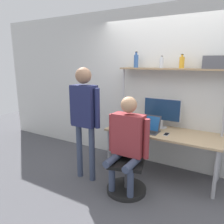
{
  "coord_description": "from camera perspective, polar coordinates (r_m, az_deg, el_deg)",
  "views": [
    {
      "loc": [
        0.97,
        -2.86,
        1.81
      ],
      "look_at": [
        -0.62,
        -0.16,
        1.08
      ],
      "focal_mm": 35.0,
      "sensor_mm": 36.0,
      "label": 1
    }
  ],
  "objects": [
    {
      "name": "desk",
      "position": [
        3.56,
        13.11,
        -6.11
      ],
      "size": [
        1.76,
        0.7,
        0.73
      ],
      "color": "tan",
      "rests_on": "ground_plane"
    },
    {
      "name": "storage_box",
      "position": [
        3.46,
        25.18,
        11.67
      ],
      "size": [
        0.29,
        0.23,
        0.18
      ],
      "color": "#4C4C51",
      "rests_on": "shelf_unit"
    },
    {
      "name": "person_seated",
      "position": [
        2.96,
        3.97,
        -6.74
      ],
      "size": [
        0.6,
        0.47,
        1.36
      ],
      "color": "#38425B",
      "rests_on": "ground_plane"
    },
    {
      "name": "monitor",
      "position": [
        3.69,
        12.88,
        0.24
      ],
      "size": [
        0.61,
        0.2,
        0.49
      ],
      "color": "#B7B7BC",
      "rests_on": "desk"
    },
    {
      "name": "shelf_unit",
      "position": [
        3.6,
        14.82,
        6.83
      ],
      "size": [
        1.67,
        0.25,
        1.7
      ],
      "color": "#997A56",
      "rests_on": "ground_plane"
    },
    {
      "name": "cell_phone",
      "position": [
        3.41,
        14.02,
        -5.68
      ],
      "size": [
        0.07,
        0.15,
        0.01
      ],
      "color": "silver",
      "rests_on": "desk"
    },
    {
      "name": "wall_back",
      "position": [
        3.77,
        15.44,
        5.7
      ],
      "size": [
        8.0,
        0.06,
        2.7
      ],
      "color": "silver",
      "rests_on": "ground_plane"
    },
    {
      "name": "laptop",
      "position": [
        3.49,
        9.75,
        -3.92
      ],
      "size": [
        0.32,
        0.26,
        0.25
      ],
      "color": "#333338",
      "rests_on": "desk"
    },
    {
      "name": "office_chair",
      "position": [
        3.21,
        4.0,
        -15.26
      ],
      "size": [
        0.57,
        0.57,
        0.91
      ],
      "color": "black",
      "rests_on": "ground_plane"
    },
    {
      "name": "person_standing",
      "position": [
        3.25,
        -7.23,
        0.56
      ],
      "size": [
        0.54,
        0.23,
        1.72
      ],
      "color": "#38425B",
      "rests_on": "ground_plane"
    },
    {
      "name": "bottle_clear",
      "position": [
        3.63,
        12.81,
        12.42
      ],
      "size": [
        0.06,
        0.06,
        0.19
      ],
      "color": "silver",
      "rests_on": "shelf_unit"
    },
    {
      "name": "bottle_amber",
      "position": [
        3.54,
        17.77,
        12.27
      ],
      "size": [
        0.08,
        0.08,
        0.21
      ],
      "color": "gold",
      "rests_on": "shelf_unit"
    },
    {
      "name": "ground_plane",
      "position": [
        3.52,
        10.6,
        -18.01
      ],
      "size": [
        12.0,
        12.0,
        0.0
      ],
      "primitive_type": "plane",
      "color": "#4C4C51"
    },
    {
      "name": "bottle_blue",
      "position": [
        3.79,
        6.32,
        13.14
      ],
      "size": [
        0.08,
        0.08,
        0.26
      ],
      "color": "#335999",
      "rests_on": "shelf_unit"
    }
  ]
}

